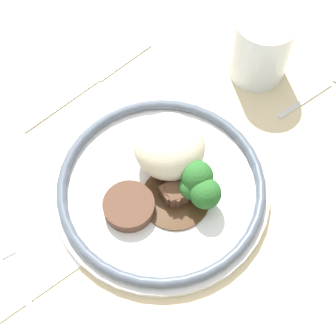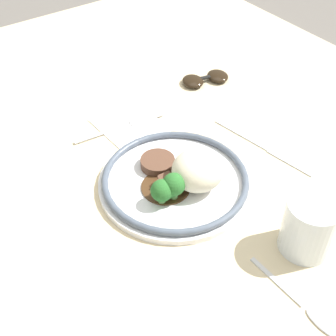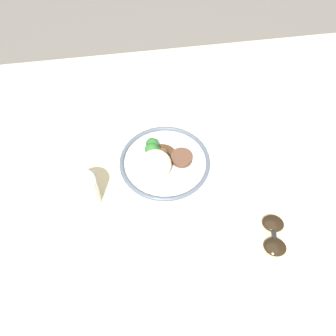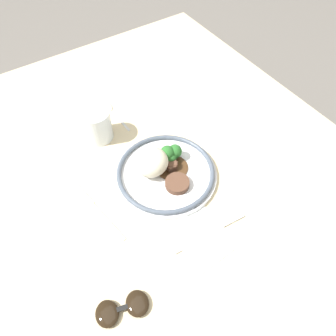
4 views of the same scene
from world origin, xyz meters
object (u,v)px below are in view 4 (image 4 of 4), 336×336
object	(u,v)px
juice_glass	(97,126)
knife	(94,206)
plate	(163,169)
spoon	(111,109)
sunglasses	(122,308)
fork	(203,236)

from	to	relation	value
juice_glass	knife	xyz separation A→B (m)	(-0.20, 0.11, -0.04)
plate	spoon	size ratio (longest dim) A/B	1.68
juice_glass	knife	size ratio (longest dim) A/B	0.41
sunglasses	knife	bearing A→B (deg)	2.28
plate	spoon	world-z (taller)	plate
spoon	sunglasses	size ratio (longest dim) A/B	1.34
fork	knife	size ratio (longest dim) A/B	0.85
knife	plate	bearing A→B (deg)	-103.08
knife	sunglasses	size ratio (longest dim) A/B	1.91
fork	sunglasses	distance (m)	0.23
sunglasses	spoon	bearing A→B (deg)	-10.17
fork	knife	distance (m)	0.27
juice_glass	spoon	distance (m)	0.12
juice_glass	spoon	world-z (taller)	juice_glass
juice_glass	sunglasses	bearing A→B (deg)	159.38
juice_glass	knife	bearing A→B (deg)	150.28
spoon	sunglasses	xyz separation A→B (m)	(-0.53, 0.25, 0.01)
fork	spoon	bearing A→B (deg)	-87.05
plate	knife	distance (m)	0.20
sunglasses	juice_glass	bearing A→B (deg)	-5.90
plate	sunglasses	size ratio (longest dim) A/B	2.24
plate	sunglasses	world-z (taller)	plate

